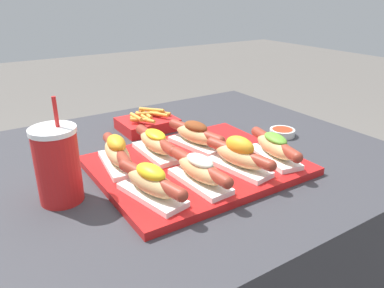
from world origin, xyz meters
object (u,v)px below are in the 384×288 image
object	(u,v)px
hot_dog_5	(156,143)
hot_dog_6	(196,135)
fries_basket	(147,123)
serving_tray	(196,165)
hot_dog_4	(117,152)
hot_dog_0	(151,182)
hot_dog_1	(200,170)
sauce_bowl	(282,132)
hot_dog_2	(239,155)
drink_cup	(58,165)
hot_dog_3	(275,147)

from	to	relation	value
hot_dog_5	hot_dog_6	bearing A→B (deg)	-3.49
fries_basket	serving_tray	bearing A→B (deg)	-94.61
hot_dog_6	hot_dog_4	bearing A→B (deg)	179.90
hot_dog_5	hot_dog_6	xyz separation A→B (m)	(0.11, -0.01, 0.00)
hot_dog_0	hot_dog_4	world-z (taller)	hot_dog_4
hot_dog_1	sauce_bowl	distance (m)	0.42
hot_dog_2	hot_dog_0	bearing A→B (deg)	-179.32
drink_cup	fries_basket	xyz separation A→B (m)	(0.34, 0.28, -0.06)
sauce_bowl	hot_dog_0	bearing A→B (deg)	-164.96
hot_dog_1	hot_dog_3	bearing A→B (deg)	1.58
hot_dog_3	hot_dog_5	bearing A→B (deg)	142.39
hot_dog_5	hot_dog_6	size ratio (longest dim) A/B	1.01
serving_tray	hot_dog_4	xyz separation A→B (m)	(-0.17, 0.08, 0.04)
hot_dog_0	hot_dog_6	bearing A→B (deg)	38.16
hot_dog_5	sauce_bowl	world-z (taller)	hot_dog_5
hot_dog_6	hot_dog_5	bearing A→B (deg)	176.51
hot_dog_4	sauce_bowl	xyz separation A→B (m)	(0.50, -0.04, -0.04)
hot_dog_1	hot_dog_5	world-z (taller)	hot_dog_1
hot_dog_3	fries_basket	size ratio (longest dim) A/B	1.18
drink_cup	hot_dog_4	bearing A→B (deg)	20.03
hot_dog_3	serving_tray	bearing A→B (deg)	152.42
hot_dog_2	drink_cup	xyz separation A→B (m)	(-0.37, 0.12, 0.03)
serving_tray	hot_dog_6	world-z (taller)	hot_dog_6
serving_tray	fries_basket	bearing A→B (deg)	85.39
hot_dog_3	hot_dog_4	world-z (taller)	hot_dog_4
hot_dog_3	hot_dog_6	distance (m)	0.21
hot_dog_1	hot_dog_6	bearing A→B (deg)	58.96
hot_dog_6	hot_dog_2	bearing A→B (deg)	-87.44
hot_dog_0	sauce_bowl	bearing A→B (deg)	15.04
hot_dog_2	fries_basket	size ratio (longest dim) A/B	1.19
serving_tray	hot_dog_5	bearing A→B (deg)	124.56
serving_tray	hot_dog_2	size ratio (longest dim) A/B	2.34
hot_dog_5	hot_dog_4	bearing A→B (deg)	-176.47
hot_dog_3	hot_dog_4	bearing A→B (deg)	153.04
hot_dog_6	drink_cup	xyz separation A→B (m)	(-0.36, -0.05, 0.03)
hot_dog_5	fries_basket	xyz separation A→B (m)	(0.09, 0.22, -0.03)
hot_dog_6	drink_cup	size ratio (longest dim) A/B	0.91
sauce_bowl	hot_dog_1	bearing A→B (deg)	-160.23
hot_dog_2	hot_dog_3	world-z (taller)	hot_dog_2
fries_basket	drink_cup	bearing A→B (deg)	-140.03
hot_dog_5	drink_cup	bearing A→B (deg)	-166.66
hot_dog_2	drink_cup	size ratio (longest dim) A/B	0.91
serving_tray	hot_dog_1	bearing A→B (deg)	-120.04
serving_tray	hot_dog_5	size ratio (longest dim) A/B	2.31
serving_tray	hot_dog_2	world-z (taller)	hot_dog_2
hot_dog_3	hot_dog_6	world-z (taller)	hot_dog_6
hot_dog_4	hot_dog_6	bearing A→B (deg)	-0.10
hot_dog_6	sauce_bowl	distance (m)	0.29
hot_dog_2	hot_dog_6	xyz separation A→B (m)	(-0.01, 0.17, -0.00)
hot_dog_0	hot_dog_1	bearing A→B (deg)	-2.74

